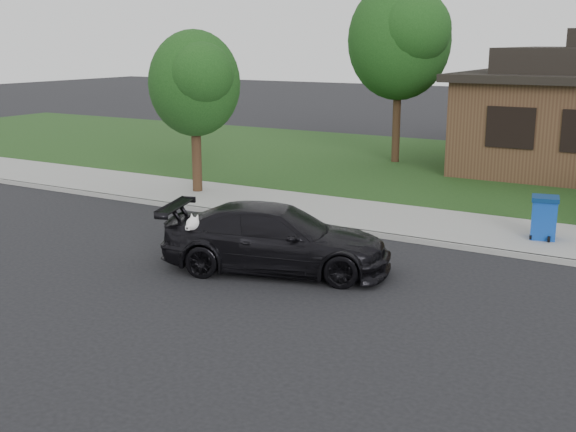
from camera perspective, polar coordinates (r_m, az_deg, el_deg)
The scene contains 8 objects.
ground at distance 13.20m, azimuth 5.23°, elevation -5.77°, with size 120.00×120.00×0.00m, color black.
sidewalk at distance 17.66m, azimuth 12.18°, elevation -0.82°, with size 60.00×3.00×0.12m, color gray.
curb at distance 16.28m, azimuth 10.50°, elevation -1.96°, with size 60.00×0.12×0.12m, color gray.
lawn at distance 25.23m, azimuth 17.96°, elevation 3.14°, with size 60.00×13.00×0.13m, color #193814.
sedan at distance 14.01m, azimuth -0.95°, elevation -1.79°, with size 4.78×3.05×1.29m.
recycling_bin at distance 16.86m, azimuth 19.57°, elevation -0.10°, with size 0.67×0.67×0.95m.
tree_0 at distance 26.00m, azimuth 9.03°, elevation 13.71°, with size 3.78×3.60×6.34m.
tree_2 at distance 20.73m, azimuth -7.29°, elevation 10.47°, with size 2.73×2.60×4.59m.
Camera 1 is at (5.24, -11.30, 4.37)m, focal length 45.00 mm.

